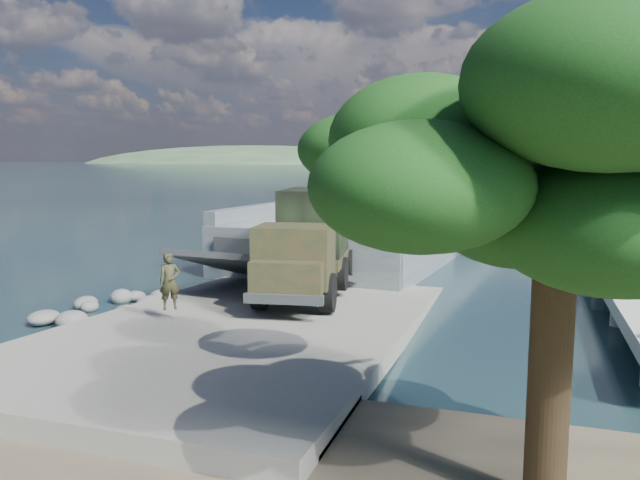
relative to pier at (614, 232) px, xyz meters
The scene contains 9 objects.
ground 22.89m from the pier, 124.71° to the right, with size 1400.00×1400.00×0.00m, color #162D37.
boat_ramp 23.70m from the pier, 123.33° to the right, with size 10.00×18.00×0.50m, color gray.
shoreline_rocks 26.55m from the pier, 136.42° to the right, with size 3.20×5.60×0.90m, color #555552, non-canonical shape.
distant_headlands 542.50m from the pier, 86.09° to the left, with size 1000.00×240.00×48.00m, color #2D482D, non-canonical shape.
pier is the anchor object (origin of this frame).
landing_craft 13.30m from the pier, 163.16° to the left, with size 12.92×38.66×11.29m.
military_truck 19.68m from the pier, 129.79° to the right, with size 3.90×8.76×3.92m.
soldier 25.69m from the pier, 126.68° to the right, with size 0.66×0.43×1.80m, color #20311B.
overhang_tree 28.29m from the pier, 99.96° to the right, with size 7.92×7.30×7.19m.
Camera 1 is at (8.23, -18.75, 5.67)m, focal length 35.00 mm.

